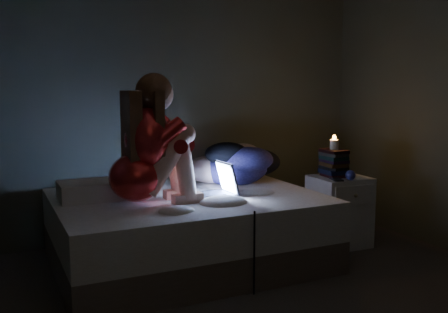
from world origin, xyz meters
TOP-DOWN VIEW (x-y plane):
  - wall_back at (0.00, 1.91)m, footprint 3.60×0.02m
  - bed at (-0.20, 1.10)m, footprint 1.88×1.41m
  - pillow at (-0.86, 1.26)m, footprint 0.45×0.32m
  - woman at (-0.63, 0.94)m, footprint 0.55×0.37m
  - laptop at (-0.09, 0.97)m, footprint 0.38×0.28m
  - clothes_pile at (0.33, 1.40)m, footprint 0.61×0.49m
  - nightstand at (1.09, 0.97)m, footprint 0.45×0.40m
  - book_stack at (1.05, 1.01)m, footprint 0.19×0.25m
  - candle at (1.05, 1.01)m, footprint 0.07×0.07m
  - phone at (0.97, 0.86)m, footprint 0.10×0.15m
  - blue_orb at (1.07, 0.81)m, footprint 0.08×0.08m

SIDE VIEW (x-z plane):
  - bed at x=-0.20m, z-range 0.00..0.52m
  - nightstand at x=1.09m, z-range 0.00..0.57m
  - pillow at x=-0.86m, z-range 0.52..0.64m
  - phone at x=0.97m, z-range 0.57..0.59m
  - blue_orb at x=1.07m, z-range 0.57..0.65m
  - laptop at x=-0.09m, z-range 0.52..0.78m
  - book_stack at x=1.05m, z-range 0.57..0.80m
  - clothes_pile at x=0.33m, z-range 0.52..0.87m
  - candle at x=1.05m, z-range 0.80..0.88m
  - woman at x=-0.63m, z-range 0.52..1.40m
  - wall_back at x=0.00m, z-range 0.00..2.60m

